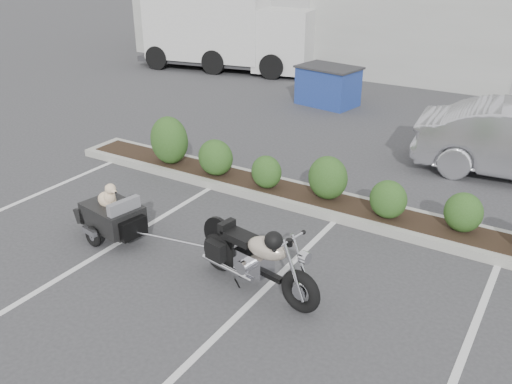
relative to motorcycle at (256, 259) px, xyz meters
The scene contains 7 objects.
ground 1.39m from the motorcycle, 146.99° to the left, with size 90.00×90.00×0.00m, color #38383A.
planter_kerb 2.94m from the motorcycle, 91.75° to the left, with size 12.00×1.00×0.15m, color #9E9E93.
building 17.81m from the motorcycle, 93.52° to the left, with size 26.00×10.00×4.00m, color #9EA099.
motorcycle is the anchor object (origin of this frame).
pet_trailer 2.78m from the motorcycle, behind, with size 1.71×0.97×1.01m.
dumpster 9.79m from the motorcycle, 108.97° to the left, with size 1.92×1.47×1.15m.
delivery_truck 14.73m from the motorcycle, 125.59° to the left, with size 7.20×3.50×3.16m.
Camera 1 is at (4.43, -6.15, 4.47)m, focal length 38.00 mm.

